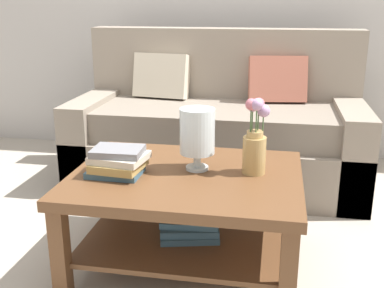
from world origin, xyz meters
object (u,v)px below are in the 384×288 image
Objects in this scene: book_stack_main at (118,162)px; flower_pitcher at (255,141)px; glass_hurricane_vase at (197,133)px; couch at (218,131)px; coffee_table at (187,199)px.

book_stack_main is 0.65m from flower_pitcher.
flower_pitcher reaches higher than glass_hurricane_vase.
couch is 1.28m from book_stack_main.
glass_hurricane_vase reaches higher than book_stack_main.
coffee_table is at bearing -90.23° from couch.
glass_hurricane_vase is (0.04, 0.07, 0.32)m from coffee_table.
couch is at bearing 91.84° from glass_hurricane_vase.
couch is 1.17m from flower_pitcher.
flower_pitcher is (0.31, 0.06, 0.29)m from coffee_table.
book_stack_main reaches higher than coffee_table.
couch is 1.83× the size of coffee_table.
coffee_table is at bearing -168.54° from flower_pitcher.
coffee_table is (-0.00, -1.16, -0.03)m from couch.
book_stack_main is (-0.32, -1.23, 0.17)m from couch.
flower_pitcher reaches higher than coffee_table.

